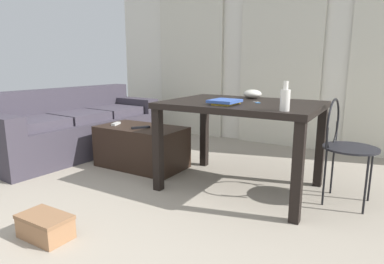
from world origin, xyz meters
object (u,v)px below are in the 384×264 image
Objects in this scene: scissors at (257,103)px; tv_remote_primary at (116,124)px; bottle_near at (285,99)px; bowl at (252,94)px; coffee_table at (142,147)px; shoebox at (45,226)px; couch at (75,128)px; wire_chair at (342,139)px; book_stack at (225,102)px; tv_remote_secondary at (141,127)px; craft_table at (242,113)px.

tv_remote_primary is (-1.56, -0.02, -0.32)m from scissors.
bottle_near is 0.82m from bowl.
coffee_table is 2.69× the size of shoebox.
couch reaches higher than shoebox.
bottle_near is at bearing -123.89° from wire_chair.
wire_chair is 0.94m from book_stack.
bowl is at bearing 7.05° from couch.
wire_chair reaches higher than tv_remote_secondary.
shoebox is at bearing -120.57° from scissors.
shoebox is (1.46, -1.47, -0.23)m from couch.
scissors is 0.67× the size of tv_remote_primary.
tv_remote_primary reaches higher than coffee_table.
shoebox is (-0.68, -1.74, -0.72)m from bowl.
shoebox is at bearing -116.43° from craft_table.
tv_remote_secondary is (-1.85, -0.17, -0.07)m from wire_chair.
scissors reaches higher than tv_remote_primary.
scissors is (0.18, 0.23, -0.02)m from book_stack.
wire_chair is 0.67m from bottle_near.
couch is 2.20m from craft_table.
couch is 1.05m from coffee_table.
tv_remote_primary is at bearing -179.07° from craft_table.
couch is 14.95× the size of tv_remote_primary.
bowl is at bearing -4.55° from tv_remote_primary.
bowl is (-0.81, 0.18, 0.29)m from wire_chair.
scissors is at bearing -1.26° from coffee_table.
tv_remote_secondary is at bearing -178.03° from craft_table.
tv_remote_primary is (0.74, -0.07, 0.14)m from couch.
book_stack is (2.12, -0.28, 0.48)m from couch.
coffee_table reaches higher than shoebox.
wire_chair is at bearing 23.38° from book_stack.
book_stack is 0.72× the size of shoebox.
bowl reaches higher than shoebox.
book_stack reaches higher than tv_remote_primary.
couch is 1.67× the size of craft_table.
tv_remote_primary is (-2.21, -0.15, -0.07)m from wire_chair.
wire_chair is at bearing -12.82° from bowl.
shoebox is at bearing -43.14° from tv_remote_secondary.
craft_table is 0.60m from bottle_near.
bowl reaches higher than craft_table.
coffee_table is at bearing 106.11° from shoebox.
scissors is at bearing -1.20° from couch.
bottle_near is 2.13× the size of scissors.
couch reaches higher than coffee_table.
wire_chair is (2.95, 0.08, 0.20)m from couch.
shoebox is at bearing -111.37° from bowl.
tv_remote_primary is 0.36m from tv_remote_secondary.
craft_table is (2.17, -0.05, 0.36)m from couch.
bottle_near reaches higher than book_stack.
craft_table is 13.41× the size of scissors.
coffee_table is at bearing 166.52° from bottle_near.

